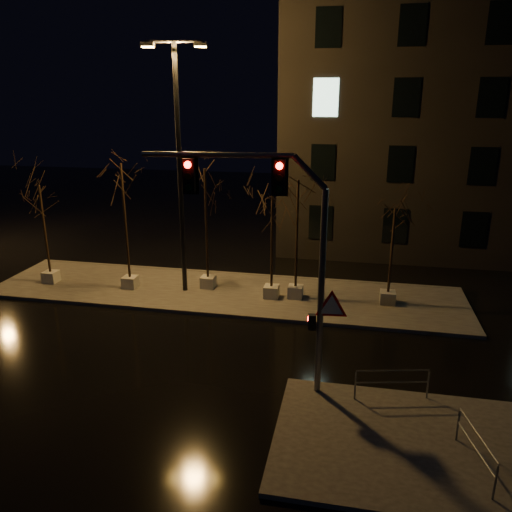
# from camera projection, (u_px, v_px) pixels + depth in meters

# --- Properties ---
(ground) EXTENTS (90.00, 90.00, 0.00)m
(ground) POSITION_uv_depth(u_px,v_px,m) (181.00, 355.00, 17.84)
(ground) COLOR black
(ground) RESTS_ON ground
(median) EXTENTS (22.00, 5.00, 0.15)m
(median) POSITION_uv_depth(u_px,v_px,m) (224.00, 292.00, 23.42)
(median) COLOR #3E3C38
(median) RESTS_ON ground
(sidewalk_corner) EXTENTS (7.00, 5.00, 0.15)m
(sidewalk_corner) POSITION_uv_depth(u_px,v_px,m) (407.00, 445.00, 13.14)
(sidewalk_corner) COLOR #3E3C38
(sidewalk_corner) RESTS_ON ground
(building) EXTENTS (25.00, 12.00, 15.00)m
(building) POSITION_uv_depth(u_px,v_px,m) (500.00, 120.00, 29.75)
(building) COLOR black
(building) RESTS_ON ground
(tree_0) EXTENTS (1.80, 1.80, 4.91)m
(tree_0) POSITION_uv_depth(u_px,v_px,m) (42.00, 207.00, 23.38)
(tree_0) COLOR #B7B7AB
(tree_0) RESTS_ON median
(tree_1) EXTENTS (1.80, 1.80, 6.04)m
(tree_1) POSITION_uv_depth(u_px,v_px,m) (123.00, 192.00, 22.41)
(tree_1) COLOR #B7B7AB
(tree_1) RESTS_ON median
(tree_2) EXTENTS (1.80, 1.80, 5.79)m
(tree_2) POSITION_uv_depth(u_px,v_px,m) (205.00, 197.00, 22.48)
(tree_2) COLOR #B7B7AB
(tree_2) RESTS_ON median
(tree_3) EXTENTS (1.80, 1.80, 4.83)m
(tree_3) POSITION_uv_depth(u_px,v_px,m) (272.00, 218.00, 21.53)
(tree_3) COLOR #B7B7AB
(tree_3) RESTS_ON median
(tree_4) EXTENTS (1.80, 1.80, 5.48)m
(tree_4) POSITION_uv_depth(u_px,v_px,m) (298.00, 207.00, 21.37)
(tree_4) COLOR #B7B7AB
(tree_4) RESTS_ON median
(tree_5) EXTENTS (1.80, 1.80, 4.41)m
(tree_5) POSITION_uv_depth(u_px,v_px,m) (393.00, 230.00, 20.97)
(tree_5) COLOR #B7B7AB
(tree_5) RESTS_ON median
(traffic_signal_mast) EXTENTS (5.92, 0.62, 7.24)m
(traffic_signal_mast) POSITION_uv_depth(u_px,v_px,m) (282.00, 242.00, 14.13)
(traffic_signal_mast) COLOR slate
(traffic_signal_mast) RESTS_ON sidewalk_corner
(streetlight_main) EXTENTS (2.72, 0.75, 10.88)m
(streetlight_main) POSITION_uv_depth(u_px,v_px,m) (179.00, 155.00, 21.59)
(streetlight_main) COLOR black
(streetlight_main) RESTS_ON median
(guard_rail_a) EXTENTS (2.19, 0.54, 0.97)m
(guard_rail_a) POSITION_uv_depth(u_px,v_px,m) (392.00, 380.00, 14.85)
(guard_rail_a) COLOR slate
(guard_rail_a) RESTS_ON sidewalk_corner
(guard_rail_b) EXTENTS (0.50, 2.05, 0.99)m
(guard_rail_b) POSITION_uv_depth(u_px,v_px,m) (476.00, 445.00, 12.04)
(guard_rail_b) COLOR slate
(guard_rail_b) RESTS_ON sidewalk_corner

